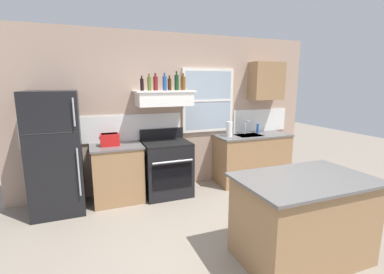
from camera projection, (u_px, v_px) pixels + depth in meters
name	position (u px, v px, depth m)	size (l,w,h in m)	color
ground_plane	(235.00, 252.00, 3.06)	(16.00, 16.00, 0.00)	gray
back_wall	(175.00, 112.00, 4.85)	(5.40, 0.11, 2.70)	tan
refrigerator	(55.00, 153.00, 3.90)	(0.70, 0.72, 1.76)	black
counter_left_of_stove	(118.00, 173.00, 4.34)	(0.79, 0.63, 0.91)	#9E754C
toaster	(110.00, 139.00, 4.21)	(0.30, 0.20, 0.19)	red
stove_range	(167.00, 168.00, 4.59)	(0.76, 0.69, 1.09)	black
range_hood_shelf	(164.00, 98.00, 4.45)	(0.96, 0.52, 0.24)	white
bottle_balsamic_dark	(142.00, 84.00, 4.26)	(0.06, 0.06, 0.23)	black
bottle_olive_oil_square	(149.00, 84.00, 4.29)	(0.06, 0.06, 0.26)	#4C601E
bottle_red_label_wine	(156.00, 83.00, 4.39)	(0.07, 0.07, 0.28)	maroon
bottle_blue_liqueur	(165.00, 83.00, 4.36)	(0.07, 0.07, 0.28)	#1E478C
bottle_brown_stout	(170.00, 84.00, 4.49)	(0.06, 0.06, 0.24)	#381E0F
bottle_dark_green_wine	(177.00, 82.00, 4.50)	(0.07, 0.07, 0.31)	#143819
bottle_amber_wine	(183.00, 83.00, 4.56)	(0.07, 0.07, 0.28)	brown
counter_right_with_sink	(252.00, 158.00, 5.23)	(1.43, 0.63, 0.91)	#9E754C
sink_faucet	(246.00, 125.00, 5.16)	(0.03, 0.17, 0.28)	silver
paper_towel_roll	(229.00, 129.00, 4.93)	(0.11, 0.11, 0.27)	white
dish_soap_bottle	(258.00, 128.00, 5.28)	(0.06, 0.06, 0.18)	blue
kitchen_island	(302.00, 218.00, 2.89)	(1.40, 0.90, 0.91)	#9E754C
upper_cabinet_right	(266.00, 81.00, 5.20)	(0.64, 0.32, 0.70)	#9E754C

